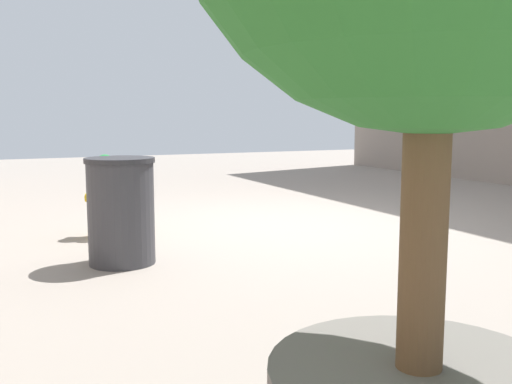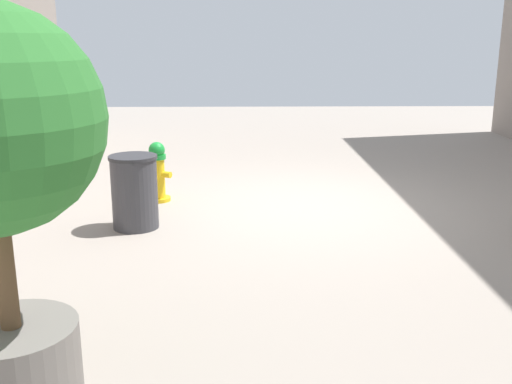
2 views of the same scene
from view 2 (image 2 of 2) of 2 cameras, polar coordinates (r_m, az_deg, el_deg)
The scene contains 3 objects.
ground_plane at distance 7.82m, azimuth 5.14°, elevation -1.35°, with size 23.40×23.40×0.00m, color gray.
fire_hydrant at distance 8.05m, azimuth -9.51°, elevation 1.93°, with size 0.41×0.39×0.81m.
trash_bin at distance 6.94m, azimuth -11.65°, elevation 0.01°, with size 0.55×0.55×0.86m.
Camera 2 is at (0.86, 7.47, 2.15)m, focal length 41.40 mm.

